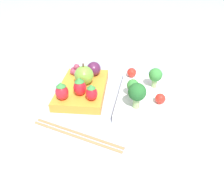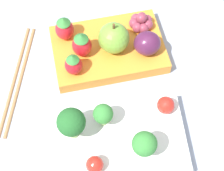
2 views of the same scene
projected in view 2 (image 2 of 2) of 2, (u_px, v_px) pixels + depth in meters
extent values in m
plane|color=#939EB2|center=(118.00, 95.00, 0.61)|extent=(4.00, 4.00, 0.00)
cube|color=white|center=(116.00, 141.00, 0.56)|extent=(0.21, 0.13, 0.02)
cube|color=orange|center=(108.00, 50.00, 0.64)|extent=(0.20, 0.14, 0.02)
cylinder|color=#93B770|center=(143.00, 150.00, 0.53)|extent=(0.01, 0.01, 0.02)
sphere|color=#388438|center=(145.00, 144.00, 0.51)|extent=(0.04, 0.04, 0.04)
cylinder|color=#93B770|center=(103.00, 120.00, 0.55)|extent=(0.01, 0.01, 0.02)
sphere|color=#388438|center=(103.00, 114.00, 0.53)|extent=(0.03, 0.03, 0.03)
cylinder|color=#93B770|center=(73.00, 130.00, 0.54)|extent=(0.02, 0.02, 0.02)
sphere|color=#236028|center=(71.00, 122.00, 0.52)|extent=(0.04, 0.04, 0.04)
sphere|color=red|center=(95.00, 165.00, 0.52)|extent=(0.02, 0.02, 0.02)
sphere|color=red|center=(166.00, 105.00, 0.56)|extent=(0.03, 0.03, 0.03)
sphere|color=#70A838|center=(116.00, 38.00, 0.60)|extent=(0.05, 0.05, 0.05)
cylinder|color=brown|center=(116.00, 27.00, 0.58)|extent=(0.00, 0.00, 0.01)
ellipsoid|color=red|center=(65.00, 29.00, 0.62)|extent=(0.03, 0.03, 0.04)
cone|color=#388438|center=(63.00, 21.00, 0.60)|extent=(0.02, 0.02, 0.01)
ellipsoid|color=red|center=(82.00, 46.00, 0.60)|extent=(0.03, 0.03, 0.04)
cone|color=#388438|center=(81.00, 37.00, 0.58)|extent=(0.02, 0.02, 0.01)
ellipsoid|color=red|center=(74.00, 65.00, 0.59)|extent=(0.03, 0.03, 0.04)
cone|color=#388438|center=(72.00, 58.00, 0.57)|extent=(0.02, 0.02, 0.01)
ellipsoid|color=#511E42|center=(147.00, 43.00, 0.61)|extent=(0.04, 0.04, 0.04)
sphere|color=#93384C|center=(134.00, 23.00, 0.64)|extent=(0.02, 0.02, 0.02)
sphere|color=#93384C|center=(137.00, 27.00, 0.64)|extent=(0.02, 0.02, 0.02)
sphere|color=#93384C|center=(144.00, 28.00, 0.63)|extent=(0.02, 0.02, 0.02)
sphere|color=#93384C|center=(148.00, 25.00, 0.64)|extent=(0.02, 0.02, 0.02)
sphere|color=#93384C|center=(147.00, 20.00, 0.64)|extent=(0.02, 0.02, 0.02)
sphere|color=#93384C|center=(142.00, 17.00, 0.65)|extent=(0.02, 0.02, 0.02)
sphere|color=#93384C|center=(136.00, 19.00, 0.64)|extent=(0.02, 0.02, 0.02)
sphere|color=#93384C|center=(142.00, 18.00, 0.63)|extent=(0.02, 0.02, 0.02)
cylinder|color=#A37547|center=(14.00, 78.00, 0.62)|extent=(0.05, 0.21, 0.01)
cylinder|color=#A37547|center=(20.00, 79.00, 0.62)|extent=(0.05, 0.21, 0.01)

